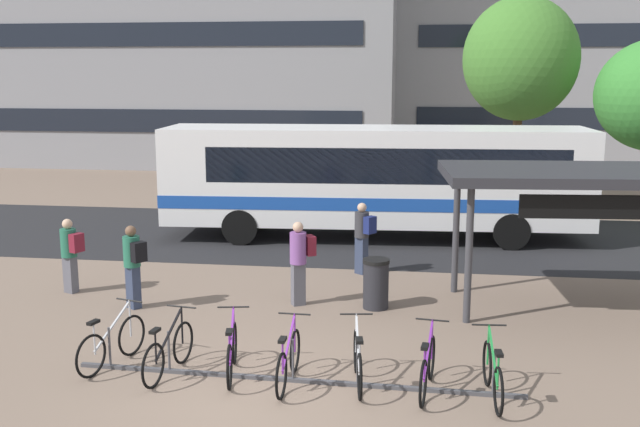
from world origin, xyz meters
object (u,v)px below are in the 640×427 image
at_px(city_bus, 372,177).
at_px(parked_bicycle_silver_0, 112,344).
at_px(parked_bicycle_black_1, 169,352).
at_px(parked_bicycle_purple_2, 232,353).
at_px(parked_bicycle_green_6, 493,375).
at_px(commuter_navy_pack_3, 363,233).
at_px(transit_shelter, 587,179).
at_px(parked_bicycle_silver_4, 358,361).
at_px(commuter_maroon_pack_2, 300,257).
at_px(street_tree_0, 521,59).
at_px(parked_bicycle_purple_5, 428,368).
at_px(commuter_maroon_pack_0, 70,251).
at_px(parked_bicycle_purple_3, 288,361).
at_px(trash_bin, 376,283).
at_px(commuter_black_pack_1, 133,261).

bearing_deg(city_bus, parked_bicycle_silver_0, 67.28).
xyz_separation_m(parked_bicycle_black_1, parked_bicycle_purple_2, (1.01, 0.10, 0.00)).
height_order(city_bus, parked_bicycle_black_1, city_bus).
height_order(parked_bicycle_green_6, commuter_navy_pack_3, commuter_navy_pack_3).
relative_size(parked_bicycle_black_1, transit_shelter, 0.29).
xyz_separation_m(parked_bicycle_silver_4, commuter_maroon_pack_2, (-1.54, 3.83, 0.63)).
bearing_deg(street_tree_0, parked_bicycle_green_6, -97.55).
bearing_deg(parked_bicycle_purple_2, parked_bicycle_silver_0, 76.32).
height_order(parked_bicycle_black_1, commuter_navy_pack_3, commuter_navy_pack_3).
bearing_deg(parked_bicycle_purple_5, commuter_navy_pack_3, 20.26).
bearing_deg(parked_bicycle_black_1, parked_bicycle_purple_2, -76.15).
height_order(parked_bicycle_purple_2, commuter_maroon_pack_0, commuter_maroon_pack_0).
relative_size(parked_bicycle_silver_4, transit_shelter, 0.29).
bearing_deg(commuter_navy_pack_3, parked_bicycle_purple_5, 140.46).
relative_size(parked_bicycle_silver_4, street_tree_0, 0.23).
xyz_separation_m(parked_bicycle_black_1, street_tree_0, (7.30, 16.94, 4.80)).
relative_size(transit_shelter, commuter_navy_pack_3, 3.38).
height_order(parked_bicycle_purple_3, commuter_maroon_pack_2, commuter_maroon_pack_2).
height_order(parked_bicycle_silver_0, commuter_maroon_pack_0, commuter_maroon_pack_0).
relative_size(city_bus, commuter_maroon_pack_2, 6.91).
xyz_separation_m(parked_bicycle_purple_3, parked_bicycle_green_6, (3.07, -0.11, 0.00)).
height_order(parked_bicycle_silver_4, transit_shelter, transit_shelter).
bearing_deg(parked_bicycle_purple_2, street_tree_0, -30.76).
bearing_deg(city_bus, commuter_maroon_pack_2, 77.56).
xyz_separation_m(city_bus, parked_bicycle_purple_2, (-1.51, -10.25, -1.39)).
relative_size(parked_bicycle_green_6, transit_shelter, 0.30).
height_order(parked_bicycle_purple_5, commuter_maroon_pack_0, commuter_maroon_pack_0).
bearing_deg(parked_bicycle_purple_3, parked_bicycle_purple_2, 78.98).
height_order(parked_bicycle_black_1, commuter_maroon_pack_2, commuter_maroon_pack_2).
bearing_deg(parked_bicycle_black_1, trash_bin, -30.32).
bearing_deg(parked_bicycle_black_1, commuter_black_pack_1, 38.08).
distance_m(city_bus, transit_shelter, 7.63).
distance_m(city_bus, parked_bicycle_black_1, 10.75).
bearing_deg(trash_bin, parked_bicycle_purple_2, -118.53).
distance_m(parked_bicycle_silver_4, commuter_maroon_pack_2, 4.18).
relative_size(commuter_maroon_pack_0, street_tree_0, 0.22).
distance_m(parked_bicycle_silver_0, parked_bicycle_green_6, 6.09).
bearing_deg(city_bus, parked_bicycle_purple_3, 83.59).
distance_m(parked_bicycle_silver_4, commuter_black_pack_1, 5.80).
height_order(parked_bicycle_silver_4, commuter_navy_pack_3, commuter_navy_pack_3).
bearing_deg(parked_bicycle_green_6, parked_bicycle_purple_3, 83.90).
distance_m(commuter_black_pack_1, street_tree_0, 17.06).
bearing_deg(commuter_black_pack_1, city_bus, -85.95).
height_order(parked_bicycle_silver_0, commuter_maroon_pack_2, commuter_maroon_pack_2).
bearing_deg(commuter_maroon_pack_0, transit_shelter, -155.03).
bearing_deg(trash_bin, street_tree_0, 71.99).
relative_size(commuter_maroon_pack_2, commuter_navy_pack_3, 1.02).
xyz_separation_m(parked_bicycle_silver_4, commuter_maroon_pack_0, (-6.62, 3.99, 0.56)).
xyz_separation_m(city_bus, parked_bicycle_black_1, (-2.51, -10.36, -1.39)).
relative_size(city_bus, parked_bicycle_black_1, 7.09).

